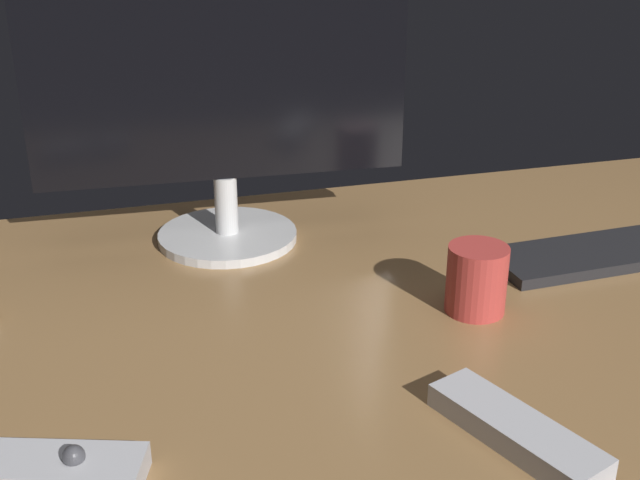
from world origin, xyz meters
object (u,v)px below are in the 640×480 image
(monitor, at_px, (219,68))
(keyboard, at_px, (637,248))
(coffee_mug, at_px, (477,279))
(tv_remote, at_px, (516,430))
(media_remote, at_px, (53,469))

(monitor, distance_m, keyboard, 0.64)
(monitor, distance_m, coffee_mug, 0.45)
(monitor, height_order, coffee_mug, monitor)
(monitor, height_order, tv_remote, monitor)
(monitor, bearing_deg, media_remote, -113.25)
(keyboard, bearing_deg, monitor, 157.36)
(media_remote, bearing_deg, monitor, 82.03)
(media_remote, bearing_deg, keyboard, 37.79)
(keyboard, height_order, coffee_mug, coffee_mug)
(media_remote, relative_size, coffee_mug, 2.01)
(media_remote, bearing_deg, coffee_mug, 39.00)
(monitor, distance_m, media_remote, 0.60)
(keyboard, height_order, tv_remote, tv_remote)
(keyboard, xyz_separation_m, coffee_mug, (-0.30, -0.09, 0.04))
(monitor, relative_size, coffee_mug, 6.14)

